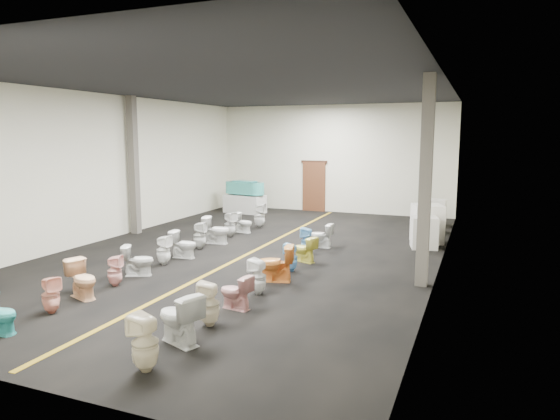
% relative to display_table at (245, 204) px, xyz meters
% --- Properties ---
extents(floor, '(16.00, 16.00, 0.00)m').
position_rel_display_table_xyz_m(floor, '(3.34, -6.37, -0.37)').
color(floor, black).
rests_on(floor, ground).
extents(ceiling, '(16.00, 16.00, 0.00)m').
position_rel_display_table_xyz_m(ceiling, '(3.34, -6.37, 4.13)').
color(ceiling, black).
rests_on(ceiling, ground).
extents(wall_back, '(10.00, 0.00, 10.00)m').
position_rel_display_table_xyz_m(wall_back, '(3.34, 1.63, 1.88)').
color(wall_back, beige).
rests_on(wall_back, ground).
extents(wall_left, '(0.00, 16.00, 16.00)m').
position_rel_display_table_xyz_m(wall_left, '(-1.66, -6.37, 1.88)').
color(wall_left, beige).
rests_on(wall_left, ground).
extents(wall_right, '(0.00, 16.00, 16.00)m').
position_rel_display_table_xyz_m(wall_right, '(8.34, -6.37, 1.88)').
color(wall_right, beige).
rests_on(wall_right, ground).
extents(aisle_stripe, '(0.12, 15.60, 0.01)m').
position_rel_display_table_xyz_m(aisle_stripe, '(3.34, -6.37, -0.37)').
color(aisle_stripe, olive).
rests_on(aisle_stripe, floor).
extents(back_door, '(1.00, 0.10, 2.10)m').
position_rel_display_table_xyz_m(back_door, '(2.54, 1.57, 0.68)').
color(back_door, '#562D19').
rests_on(back_door, floor).
extents(door_frame, '(1.15, 0.08, 0.10)m').
position_rel_display_table_xyz_m(door_frame, '(2.54, 1.58, 1.75)').
color(door_frame, '#331C11').
rests_on(door_frame, back_door).
extents(column_left, '(0.25, 0.25, 4.50)m').
position_rel_display_table_xyz_m(column_left, '(-1.41, -5.37, 1.88)').
color(column_left, '#59544C').
rests_on(column_left, floor).
extents(column_right, '(0.25, 0.25, 4.50)m').
position_rel_display_table_xyz_m(column_right, '(8.09, -7.87, 1.88)').
color(column_right, '#59544C').
rests_on(column_right, floor).
extents(display_table, '(1.77, 1.05, 0.75)m').
position_rel_display_table_xyz_m(display_table, '(0.00, 0.00, 0.00)').
color(display_table, silver).
rests_on(display_table, floor).
extents(bathtub, '(1.84, 0.90, 0.55)m').
position_rel_display_table_xyz_m(bathtub, '(-0.00, 0.00, 0.70)').
color(bathtub, teal).
rests_on(bathtub, display_table).
extents(appliance_crate_a, '(0.86, 0.86, 0.91)m').
position_rel_display_table_xyz_m(appliance_crate_a, '(7.74, -4.08, 0.08)').
color(appliance_crate_a, beige).
rests_on(appliance_crate_a, floor).
extents(appliance_crate_b, '(1.08, 1.08, 1.16)m').
position_rel_display_table_xyz_m(appliance_crate_b, '(7.74, -3.29, 0.21)').
color(appliance_crate_b, silver).
rests_on(appliance_crate_b, floor).
extents(appliance_crate_c, '(0.89, 0.89, 0.81)m').
position_rel_display_table_xyz_m(appliance_crate_c, '(7.74, -1.62, 0.03)').
color(appliance_crate_c, silver).
rests_on(appliance_crate_c, floor).
extents(appliance_crate_d, '(0.70, 0.70, 0.96)m').
position_rel_display_table_xyz_m(appliance_crate_d, '(7.74, -0.26, 0.11)').
color(appliance_crate_d, beige).
rests_on(appliance_crate_d, floor).
extents(toilet_left_1, '(0.40, 0.40, 0.70)m').
position_rel_display_table_xyz_m(toilet_left_1, '(2.00, -12.19, -0.02)').
color(toilet_left_1, '#F9AB93').
rests_on(toilet_left_1, floor).
extents(toilet_left_2, '(0.86, 0.66, 0.77)m').
position_rel_display_table_xyz_m(toilet_left_2, '(1.89, -11.28, 0.01)').
color(toilet_left_2, '#FFC28F').
rests_on(toilet_left_2, floor).
extents(toilet_left_3, '(0.40, 0.39, 0.68)m').
position_rel_display_table_xyz_m(toilet_left_3, '(1.95, -10.41, -0.03)').
color(toilet_left_3, '#EEACA5').
rests_on(toilet_left_3, floor).
extents(toilet_left_4, '(0.80, 0.65, 0.72)m').
position_rel_display_table_xyz_m(toilet_left_4, '(1.89, -9.53, -0.02)').
color(toilet_left_4, silver).
rests_on(toilet_left_4, floor).
extents(toilet_left_5, '(0.35, 0.34, 0.75)m').
position_rel_display_table_xyz_m(toilet_left_5, '(1.86, -8.49, 0.00)').
color(toilet_left_5, white).
rests_on(toilet_left_5, floor).
extents(toilet_left_6, '(0.75, 0.48, 0.73)m').
position_rel_display_table_xyz_m(toilet_left_6, '(1.94, -7.69, -0.01)').
color(toilet_left_6, white).
rests_on(toilet_left_6, floor).
extents(toilet_left_7, '(0.42, 0.41, 0.79)m').
position_rel_display_table_xyz_m(toilet_left_7, '(1.79, -6.62, 0.02)').
color(toilet_left_7, silver).
rests_on(toilet_left_7, floor).
extents(toilet_left_8, '(0.86, 0.58, 0.82)m').
position_rel_display_table_xyz_m(toilet_left_8, '(1.87, -5.79, 0.04)').
color(toilet_left_8, white).
rests_on(toilet_left_8, floor).
extents(toilet_left_9, '(0.48, 0.47, 0.82)m').
position_rel_display_table_xyz_m(toilet_left_9, '(1.79, -4.77, 0.03)').
color(toilet_left_9, silver).
rests_on(toilet_left_9, floor).
extents(toilet_left_10, '(0.70, 0.46, 0.67)m').
position_rel_display_table_xyz_m(toilet_left_10, '(1.86, -3.94, -0.04)').
color(toilet_left_10, white).
rests_on(toilet_left_10, floor).
extents(toilet_left_11, '(0.44, 0.43, 0.86)m').
position_rel_display_table_xyz_m(toilet_left_11, '(2.01, -2.96, 0.06)').
color(toilet_left_11, silver).
rests_on(toilet_left_11, floor).
extents(toilet_right_0, '(0.41, 0.40, 0.82)m').
position_rel_display_table_xyz_m(toilet_right_0, '(5.02, -13.42, 0.04)').
color(toilet_right_0, beige).
rests_on(toilet_right_0, floor).
extents(toilet_right_1, '(0.94, 0.73, 0.84)m').
position_rel_display_table_xyz_m(toilet_right_1, '(4.92, -12.45, 0.05)').
color(toilet_right_1, silver).
rests_on(toilet_right_1, floor).
extents(toilet_right_2, '(0.44, 0.43, 0.78)m').
position_rel_display_table_xyz_m(toilet_right_2, '(4.99, -11.64, 0.02)').
color(toilet_right_2, '#EFE2C6').
rests_on(toilet_right_2, floor).
extents(toilet_right_3, '(0.70, 0.47, 0.66)m').
position_rel_display_table_xyz_m(toilet_right_3, '(5.02, -10.72, -0.04)').
color(toilet_right_3, '#DA9896').
rests_on(toilet_right_3, floor).
extents(toilet_right_4, '(0.40, 0.39, 0.74)m').
position_rel_display_table_xyz_m(toilet_right_4, '(5.05, -9.75, -0.00)').
color(toilet_right_4, white).
rests_on(toilet_right_4, floor).
extents(toilet_right_5, '(0.90, 0.66, 0.83)m').
position_rel_display_table_xyz_m(toilet_right_5, '(5.03, -8.78, 0.04)').
color(toilet_right_5, orange).
rests_on(toilet_right_5, floor).
extents(toilet_right_6, '(0.32, 0.31, 0.68)m').
position_rel_display_table_xyz_m(toilet_right_6, '(5.06, -7.86, -0.03)').
color(toilet_right_6, '#76B7E5').
rests_on(toilet_right_6, floor).
extents(toilet_right_7, '(0.75, 0.59, 0.67)m').
position_rel_display_table_xyz_m(toilet_right_7, '(5.06, -6.90, -0.04)').
color(toilet_right_7, '#EDE356').
rests_on(toilet_right_7, floor).
extents(toilet_right_8, '(0.39, 0.38, 0.75)m').
position_rel_display_table_xyz_m(toilet_right_8, '(4.85, -6.06, 0.00)').
color(toilet_right_8, '#74B7E8').
rests_on(toilet_right_8, floor).
extents(toilet_right_9, '(0.71, 0.42, 0.71)m').
position_rel_display_table_xyz_m(toilet_right_9, '(4.95, -5.13, -0.02)').
color(toilet_right_9, white).
rests_on(toilet_right_9, floor).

